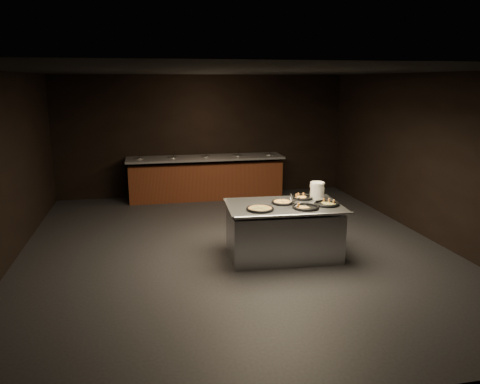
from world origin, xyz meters
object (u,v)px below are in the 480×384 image
at_px(pan_veggie_whole, 260,209).
at_px(serving_counter, 283,231).
at_px(pan_cheese_whole, 283,202).
at_px(plate_stack, 317,191).

bearing_deg(pan_veggie_whole, serving_counter, 27.48).
xyz_separation_m(serving_counter, pan_veggie_whole, (-0.44, -0.23, 0.46)).
height_order(pan_veggie_whole, pan_cheese_whole, same).
distance_m(plate_stack, pan_veggie_whole, 1.20).
height_order(serving_counter, pan_cheese_whole, pan_cheese_whole).
distance_m(plate_stack, pan_cheese_whole, 0.68).
bearing_deg(plate_stack, pan_cheese_whole, -164.76).
relative_size(serving_counter, pan_veggie_whole, 4.40).
bearing_deg(pan_veggie_whole, plate_stack, 23.78).
height_order(serving_counter, pan_veggie_whole, pan_veggie_whole).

